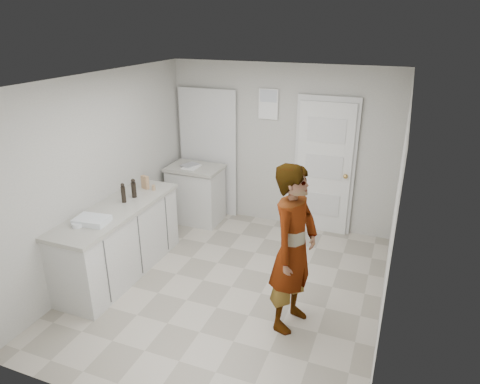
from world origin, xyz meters
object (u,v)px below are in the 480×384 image
at_px(oil_cruet_a, 134,188).
at_px(person, 293,249).
at_px(spice_jar, 154,188).
at_px(oil_cruet_b, 123,193).
at_px(baking_dish, 92,220).
at_px(egg_bowl, 77,225).
at_px(cake_mix_box, 145,182).

bearing_deg(oil_cruet_a, person, -13.29).
xyz_separation_m(person, spice_jar, (-2.16, 0.84, 0.06)).
xyz_separation_m(oil_cruet_b, baking_dish, (0.01, -0.63, -0.09)).
relative_size(person, baking_dish, 4.55).
height_order(oil_cruet_b, egg_bowl, oil_cruet_b).
bearing_deg(baking_dish, oil_cruet_b, 91.16).
bearing_deg(oil_cruet_b, oil_cruet_a, 82.40).
bearing_deg(oil_cruet_a, egg_bowl, -95.96).
height_order(cake_mix_box, baking_dish, cake_mix_box).
bearing_deg(spice_jar, oil_cruet_a, -109.01).
bearing_deg(egg_bowl, oil_cruet_b, 84.45).
distance_m(cake_mix_box, egg_bowl, 1.27).
bearing_deg(egg_bowl, spice_jar, 80.81).
height_order(spice_jar, oil_cruet_a, oil_cruet_a).
xyz_separation_m(cake_mix_box, baking_dish, (0.02, -1.13, -0.06)).
height_order(cake_mix_box, oil_cruet_b, oil_cruet_b).
bearing_deg(baking_dish, cake_mix_box, 91.04).
height_order(person, egg_bowl, person).
bearing_deg(oil_cruet_a, baking_dish, -90.87).
distance_m(cake_mix_box, baking_dish, 1.13).
bearing_deg(spice_jar, egg_bowl, -99.19).
height_order(person, baking_dish, person).
relative_size(person, egg_bowl, 15.07).
relative_size(oil_cruet_a, oil_cruet_b, 0.98).
bearing_deg(cake_mix_box, egg_bowl, -75.14).
relative_size(spice_jar, egg_bowl, 0.61).
xyz_separation_m(oil_cruet_b, egg_bowl, (-0.07, -0.77, -0.10)).
bearing_deg(egg_bowl, baking_dish, 57.48).
height_order(person, oil_cruet_a, person).
relative_size(person, cake_mix_box, 9.94).
xyz_separation_m(oil_cruet_a, oil_cruet_b, (-0.03, -0.19, 0.00)).
distance_m(oil_cruet_a, egg_bowl, 0.96).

